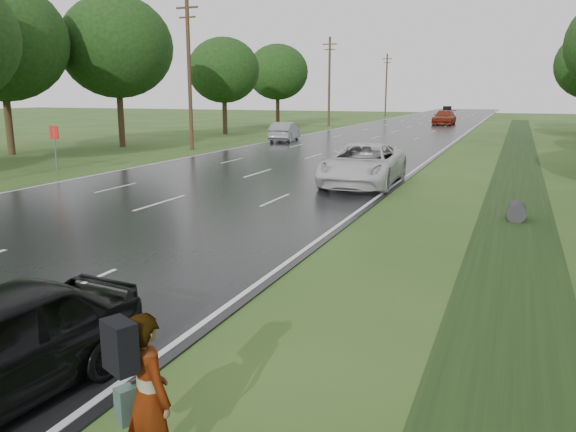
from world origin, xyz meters
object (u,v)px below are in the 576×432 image
Objects in this scene: pedestrian at (146,394)px; white_pickup at (363,164)px; silver_sedan at (285,132)px; road_sign at (55,140)px.

pedestrian is 18.74m from white_pickup.
pedestrian reaches higher than white_pickup.
pedestrian reaches higher than silver_sedan.
road_sign reaches higher than white_pickup.
white_pickup is 1.33× the size of silver_sedan.
road_sign reaches higher than silver_sedan.
road_sign is 0.38× the size of white_pickup.
silver_sedan is (-13.97, 37.38, -0.10)m from pedestrian.
road_sign is 21.57m from silver_sedan.
white_pickup is (14.00, 2.55, -0.75)m from road_sign.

